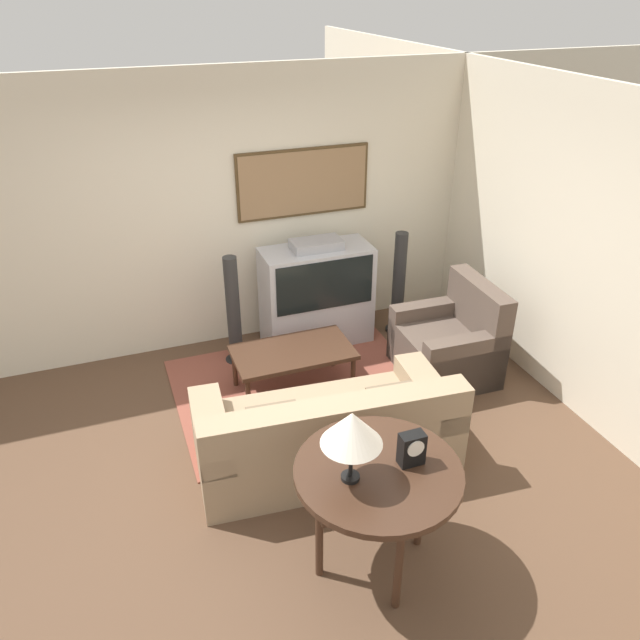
{
  "coord_description": "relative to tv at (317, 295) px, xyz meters",
  "views": [
    {
      "loc": [
        -1.03,
        -3.58,
        3.37
      ],
      "look_at": [
        0.61,
        0.85,
        0.75
      ],
      "focal_mm": 35.0,
      "sensor_mm": 36.0,
      "label": 1
    }
  ],
  "objects": [
    {
      "name": "ground_plane",
      "position": [
        -0.9,
        -1.71,
        -0.53
      ],
      "size": [
        12.0,
        12.0,
        0.0
      ],
      "primitive_type": "plane",
      "color": "brown"
    },
    {
      "name": "wall_back",
      "position": [
        -0.88,
        0.41,
        0.82
      ],
      "size": [
        12.0,
        0.1,
        2.7
      ],
      "color": "beige",
      "rests_on": "ground_plane"
    },
    {
      "name": "wall_right",
      "position": [
        1.73,
        -1.71,
        0.82
      ],
      "size": [
        0.06,
        12.0,
        2.7
      ],
      "color": "beige",
      "rests_on": "ground_plane"
    },
    {
      "name": "area_rug",
      "position": [
        -0.44,
        -0.78,
        -0.52
      ],
      "size": [
        2.25,
        1.79,
        0.01
      ],
      "color": "brown",
      "rests_on": "ground_plane"
    },
    {
      "name": "tv",
      "position": [
        0.0,
        0.0,
        0.0
      ],
      "size": [
        1.09,
        0.5,
        1.13
      ],
      "color": "#B7B7BC",
      "rests_on": "ground_plane"
    },
    {
      "name": "couch",
      "position": [
        -0.58,
        -1.8,
        -0.25
      ],
      "size": [
        2.03,
        1.07,
        0.79
      ],
      "rotation": [
        0.0,
        0.0,
        3.06
      ],
      "color": "#9E8466",
      "rests_on": "ground_plane"
    },
    {
      "name": "armchair",
      "position": [
        0.97,
        -1.0,
        -0.23
      ],
      "size": [
        0.83,
        0.9,
        0.91
      ],
      "rotation": [
        0.0,
        0.0,
        -1.6
      ],
      "color": "brown",
      "rests_on": "ground_plane"
    },
    {
      "name": "coffee_table",
      "position": [
        -0.51,
        -0.77,
        -0.14
      ],
      "size": [
        1.07,
        0.59,
        0.44
      ],
      "color": "#3D2619",
      "rests_on": "ground_plane"
    },
    {
      "name": "console_table",
      "position": [
        -0.63,
        -2.8,
        0.21
      ],
      "size": [
        1.01,
        1.01,
        0.81
      ],
      "color": "#3D2619",
      "rests_on": "ground_plane"
    },
    {
      "name": "table_lamp",
      "position": [
        -0.82,
        -2.81,
        0.65
      ],
      "size": [
        0.35,
        0.35,
        0.47
      ],
      "color": "black",
      "rests_on": "console_table"
    },
    {
      "name": "mantel_clock",
      "position": [
        -0.43,
        -2.81,
        0.39
      ],
      "size": [
        0.15,
        0.1,
        0.21
      ],
      "color": "black",
      "rests_on": "console_table"
    },
    {
      "name": "speaker_tower_left",
      "position": [
        -0.88,
        -0.09,
        -0.0
      ],
      "size": [
        0.22,
        0.22,
        1.11
      ],
      "color": "black",
      "rests_on": "ground_plane"
    },
    {
      "name": "speaker_tower_right",
      "position": [
        0.88,
        -0.09,
        -0.0
      ],
      "size": [
        0.22,
        0.22,
        1.11
      ],
      "color": "black",
      "rests_on": "ground_plane"
    }
  ]
}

